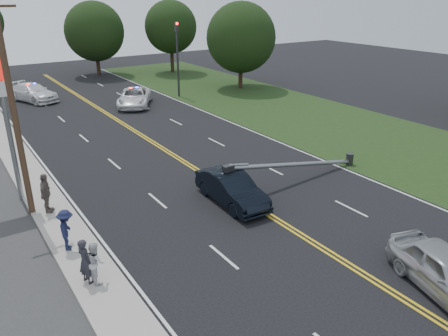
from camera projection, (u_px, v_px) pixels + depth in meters
ground at (367, 276)px, 16.07m from camera, size 120.00×120.00×0.00m
sidewalk at (61, 226)px, 19.43m from camera, size 1.80×70.00×0.12m
grass_verge at (379, 140)px, 30.72m from camera, size 12.00×80.00×0.01m
centerline_yellow at (219, 184)px, 23.77m from camera, size 0.36×80.00×0.00m
traffic_signal at (177, 53)px, 41.85m from camera, size 0.28×0.41×7.05m
fallen_streetlight at (302, 164)px, 24.04m from camera, size 9.36×0.44×1.91m
utility_pole_mid at (13, 109)px, 18.66m from camera, size 1.60×0.28×10.00m
tree_7 at (95, 31)px, 52.38m from camera, size 7.03×7.03×8.72m
tree_8 at (171, 27)px, 54.17m from camera, size 6.44×6.44×8.80m
tree_9 at (241, 38)px, 45.27m from camera, size 7.21×7.21×8.84m
crashed_sedan at (232, 189)px, 21.36m from camera, size 1.78×4.71×1.54m
waiting_sedan at (447, 272)px, 14.97m from camera, size 3.14×5.04×1.60m
emergency_a at (134, 97)px, 39.59m from camera, size 5.10×6.21×1.57m
emergency_b at (33, 93)px, 41.22m from camera, size 4.32×6.10×1.64m
bystander_a at (85, 261)px, 15.28m from camera, size 0.60×0.73×1.73m
bystander_b at (95, 262)px, 15.37m from camera, size 0.63×0.79×1.56m
bystander_c at (66, 230)px, 17.27m from camera, size 0.97×1.26×1.72m
bystander_d at (46, 193)px, 20.16m from camera, size 0.94×1.21×1.92m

